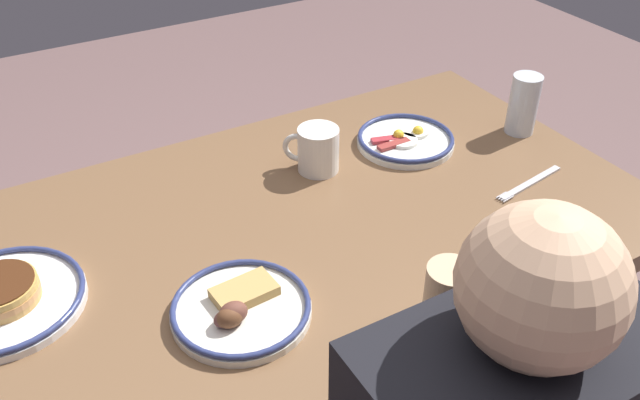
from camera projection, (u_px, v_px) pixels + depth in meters
dining_table at (291, 253)px, 1.34m from camera, size 1.41×0.79×0.74m
plate_near_main at (405, 140)px, 1.53m from camera, size 0.22×0.22×0.04m
plate_center_pancakes at (3, 298)px, 1.10m from camera, size 0.26×0.26×0.05m
plate_far_companion at (240, 308)px, 1.09m from camera, size 0.23×0.23×0.05m
coffee_mug at (317, 149)px, 1.43m from camera, size 0.11×0.10×0.10m
drinking_glass at (523, 107)px, 1.55m from camera, size 0.07×0.07×0.14m
fork_near at (544, 252)px, 1.22m from camera, size 0.19×0.04×0.01m
fork_far at (529, 184)px, 1.40m from camera, size 0.19×0.05×0.01m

